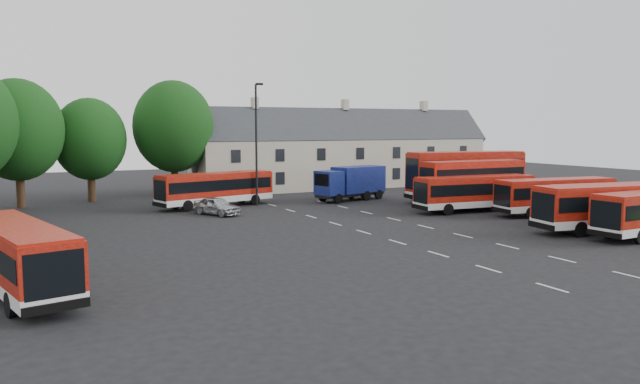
{
  "coord_description": "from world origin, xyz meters",
  "views": [
    {
      "loc": [
        -20.83,
        -33.11,
        6.95
      ],
      "look_at": [
        -0.57,
        7.33,
        2.2
      ],
      "focal_mm": 35.0,
      "sensor_mm": 36.0,
      "label": 1
    }
  ],
  "objects_px": {
    "bus_dd_south": "(473,181)",
    "box_truck": "(351,182)",
    "lamppost": "(257,141)",
    "silver_car": "(217,206)",
    "bus_west": "(17,252)"
  },
  "relations": [
    {
      "from": "bus_dd_south",
      "to": "box_truck",
      "type": "distance_m",
      "value": 11.44
    },
    {
      "from": "lamppost",
      "to": "box_truck",
      "type": "bearing_deg",
      "value": -2.83
    },
    {
      "from": "box_truck",
      "to": "silver_car",
      "type": "distance_m",
      "value": 14.85
    },
    {
      "from": "silver_car",
      "to": "bus_west",
      "type": "bearing_deg",
      "value": -152.67
    },
    {
      "from": "box_truck",
      "to": "bus_west",
      "type": "bearing_deg",
      "value": -156.29
    },
    {
      "from": "bus_west",
      "to": "silver_car",
      "type": "bearing_deg",
      "value": -49.94
    },
    {
      "from": "bus_west",
      "to": "silver_car",
      "type": "xyz_separation_m",
      "value": [
        14.44,
        18.91,
        -1.05
      ]
    },
    {
      "from": "lamppost",
      "to": "bus_west",
      "type": "bearing_deg",
      "value": -130.08
    },
    {
      "from": "bus_west",
      "to": "lamppost",
      "type": "height_order",
      "value": "lamppost"
    },
    {
      "from": "bus_west",
      "to": "silver_car",
      "type": "relative_size",
      "value": 2.53
    },
    {
      "from": "bus_dd_south",
      "to": "silver_car",
      "type": "xyz_separation_m",
      "value": [
        -21.21,
        5.4,
        -1.58
      ]
    },
    {
      "from": "lamppost",
      "to": "bus_dd_south",
      "type": "bearing_deg",
      "value": -30.64
    },
    {
      "from": "bus_west",
      "to": "box_truck",
      "type": "relative_size",
      "value": 1.4
    },
    {
      "from": "bus_dd_south",
      "to": "silver_car",
      "type": "height_order",
      "value": "bus_dd_south"
    },
    {
      "from": "bus_dd_south",
      "to": "silver_car",
      "type": "relative_size",
      "value": 2.34
    }
  ]
}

